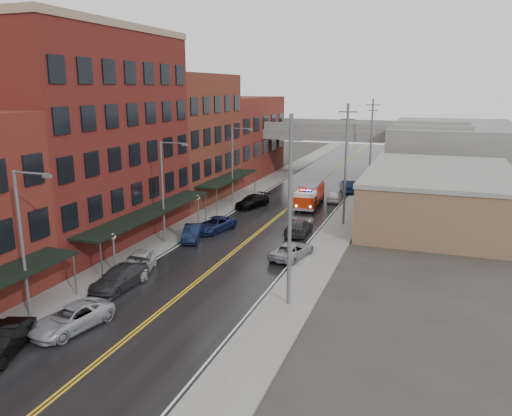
% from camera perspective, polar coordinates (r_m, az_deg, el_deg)
% --- Properties ---
extents(road, '(11.00, 160.00, 0.02)m').
position_cam_1_polar(road, '(47.78, 0.34, -2.73)').
color(road, black).
rests_on(road, ground).
extents(sidewalk_left, '(3.00, 160.00, 0.15)m').
position_cam_1_polar(sidewalk_left, '(50.54, -7.50, -1.86)').
color(sidewalk_left, slate).
rests_on(sidewalk_left, ground).
extents(sidewalk_right, '(3.00, 160.00, 0.15)m').
position_cam_1_polar(sidewalk_right, '(45.98, 8.98, -3.48)').
color(sidewalk_right, slate).
rests_on(sidewalk_right, ground).
extents(curb_left, '(0.30, 160.00, 0.15)m').
position_cam_1_polar(curb_left, '(49.83, -5.81, -2.03)').
color(curb_left, gray).
rests_on(curb_left, ground).
extents(curb_right, '(0.30, 160.00, 0.15)m').
position_cam_1_polar(curb_right, '(46.29, 6.97, -3.29)').
color(curb_right, gray).
rests_on(curb_right, ground).
extents(brick_building_b, '(9.00, 20.00, 18.00)m').
position_cam_1_polar(brick_building_b, '(46.28, -18.54, 7.39)').
color(brick_building_b, '#571717').
rests_on(brick_building_b, ground).
extents(brick_building_c, '(9.00, 15.00, 15.00)m').
position_cam_1_polar(brick_building_c, '(61.11, -8.30, 7.89)').
color(brick_building_c, maroon).
rests_on(brick_building_c, ground).
extents(brick_building_far, '(9.00, 20.00, 12.00)m').
position_cam_1_polar(brick_building_far, '(77.09, -2.16, 8.07)').
color(brick_building_far, maroon).
rests_on(brick_building_far, ground).
extents(tan_building, '(14.00, 22.00, 5.00)m').
position_cam_1_polar(tan_building, '(54.42, 20.11, 1.16)').
color(tan_building, brown).
rests_on(tan_building, ground).
extents(right_far_block, '(18.00, 30.00, 8.00)m').
position_cam_1_polar(right_far_block, '(83.88, 21.55, 6.21)').
color(right_far_block, slate).
rests_on(right_far_block, ground).
extents(awning_1, '(2.60, 18.00, 3.09)m').
position_cam_1_polar(awning_1, '(44.00, -11.96, -0.45)').
color(awning_1, black).
rests_on(awning_1, ground).
extents(awning_2, '(2.60, 13.00, 3.09)m').
position_cam_1_polar(awning_2, '(59.27, -3.16, 3.43)').
color(awning_2, black).
rests_on(awning_2, ground).
extents(globe_lamp_1, '(0.44, 0.44, 3.12)m').
position_cam_1_polar(globe_lamp_1, '(37.99, -15.97, -4.00)').
color(globe_lamp_1, '#59595B').
rests_on(globe_lamp_1, ground).
extents(globe_lamp_2, '(0.44, 0.44, 3.12)m').
position_cam_1_polar(globe_lamp_2, '(49.60, -6.65, 0.54)').
color(globe_lamp_2, '#59595B').
rests_on(globe_lamp_2, ground).
extents(street_lamp_0, '(2.64, 0.22, 9.00)m').
position_cam_1_polar(street_lamp_0, '(31.45, -24.94, -2.96)').
color(street_lamp_0, '#59595B').
rests_on(street_lamp_0, ground).
extents(street_lamp_1, '(2.64, 0.22, 9.00)m').
position_cam_1_polar(street_lamp_1, '(43.89, -10.37, 2.53)').
color(street_lamp_1, '#59595B').
rests_on(street_lamp_1, ground).
extents(street_lamp_2, '(2.64, 0.22, 9.00)m').
position_cam_1_polar(street_lamp_2, '(58.10, -2.52, 5.43)').
color(street_lamp_2, '#59595B').
rests_on(street_lamp_2, ground).
extents(utility_pole_0, '(1.80, 0.24, 12.00)m').
position_cam_1_polar(utility_pole_0, '(30.23, 3.90, -0.12)').
color(utility_pole_0, '#59595B').
rests_on(utility_pole_0, ground).
extents(utility_pole_1, '(1.80, 0.24, 12.00)m').
position_cam_1_polar(utility_pole_1, '(49.45, 10.22, 5.09)').
color(utility_pole_1, '#59595B').
rests_on(utility_pole_1, ground).
extents(utility_pole_2, '(1.80, 0.24, 12.00)m').
position_cam_1_polar(utility_pole_2, '(69.12, 13.01, 7.34)').
color(utility_pole_2, '#59595B').
rests_on(utility_pole_2, ground).
extents(overpass, '(40.00, 10.00, 7.50)m').
position_cam_1_polar(overpass, '(77.15, 8.27, 7.94)').
color(overpass, slate).
rests_on(overpass, ground).
extents(fire_truck, '(3.14, 7.25, 2.61)m').
position_cam_1_polar(fire_truck, '(57.78, 6.15, 1.52)').
color(fire_truck, '#B42408').
rests_on(fire_truck, ground).
extents(parked_car_left_1, '(3.02, 4.92, 1.53)m').
position_cam_1_polar(parked_car_left_1, '(29.51, -27.06, -13.50)').
color(parked_car_left_1, black).
rests_on(parked_car_left_1, ground).
extents(parked_car_left_2, '(3.31, 5.36, 1.38)m').
position_cam_1_polar(parked_car_left_2, '(30.92, -20.38, -11.71)').
color(parked_car_left_2, '#9FA1A7').
rests_on(parked_car_left_2, ground).
extents(parked_car_left_3, '(2.24, 5.18, 1.48)m').
position_cam_1_polar(parked_car_left_3, '(35.82, -15.36, -7.70)').
color(parked_car_left_3, '#2B2B2E').
rests_on(parked_car_left_3, ground).
extents(parked_car_left_4, '(3.23, 4.99, 1.58)m').
position_cam_1_polar(parked_car_left_4, '(38.24, -13.19, -6.12)').
color(parked_car_left_4, '#B6B6B6').
rests_on(parked_car_left_4, ground).
extents(parked_car_left_5, '(2.66, 4.41, 1.37)m').
position_cam_1_polar(parked_car_left_5, '(45.39, -7.29, -2.84)').
color(parked_car_left_5, black).
rests_on(parked_car_left_5, ground).
extents(parked_car_left_6, '(3.32, 5.21, 1.34)m').
position_cam_1_polar(parked_car_left_6, '(47.99, -4.76, -1.89)').
color(parked_car_left_6, '#131B47').
rests_on(parked_car_left_6, ground).
extents(parked_car_left_7, '(3.34, 5.29, 1.43)m').
position_cam_1_polar(parked_car_left_7, '(57.29, -0.42, 0.77)').
color(parked_car_left_7, black).
rests_on(parked_car_left_7, ground).
extents(parked_car_right_0, '(3.09, 5.10, 1.32)m').
position_cam_1_polar(parked_car_right_0, '(40.52, 4.15, -4.84)').
color(parked_car_right_0, gray).
rests_on(parked_car_right_0, ground).
extents(parked_car_right_1, '(2.17, 4.99, 1.43)m').
position_cam_1_polar(parked_car_right_1, '(47.02, 4.89, -2.16)').
color(parked_car_right_1, '#292A2C').
rests_on(parked_car_right_1, ground).
extents(parked_car_right_2, '(1.97, 4.10, 1.35)m').
position_cam_1_polar(parked_car_right_2, '(61.01, 8.95, 1.36)').
color(parked_car_right_2, silver).
rests_on(parked_car_right_2, ground).
extents(parked_car_right_3, '(3.06, 5.38, 1.68)m').
position_cam_1_polar(parked_car_right_3, '(66.47, 10.48, 2.46)').
color(parked_car_right_3, '#0E1834').
rests_on(parked_car_right_3, ground).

